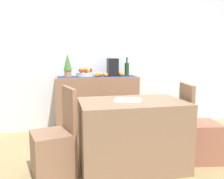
{
  "coord_description": "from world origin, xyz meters",
  "views": [
    {
      "loc": [
        -0.79,
        -2.74,
        1.21
      ],
      "look_at": [
        -0.1,
        0.39,
        0.76
      ],
      "focal_mm": 37.84,
      "sensor_mm": 36.0,
      "label": 1
    }
  ],
  "objects": [
    {
      "name": "coffee_maker",
      "position": [
        0.02,
        0.92,
        1.03
      ],
      "size": [
        0.16,
        0.18,
        0.28
      ],
      "primitive_type": "cube",
      "color": "black",
      "rests_on": "sideboard_console"
    },
    {
      "name": "fruit_bowl",
      "position": [
        -0.41,
        0.92,
        0.93
      ],
      "size": [
        0.27,
        0.27,
        0.06
      ],
      "primitive_type": "cylinder",
      "color": "silver",
      "rests_on": "table_runner"
    },
    {
      "name": "open_book",
      "position": [
        -0.1,
        -0.37,
        0.75
      ],
      "size": [
        0.33,
        0.29,
        0.02
      ],
      "primitive_type": "cube",
      "rotation": [
        0.0,
        0.0,
        -0.35
      ],
      "color": "white",
      "rests_on": "dining_table"
    },
    {
      "name": "orange_loose_near_bowl",
      "position": [
        -0.17,
        0.88,
        0.92
      ],
      "size": [
        0.07,
        0.07,
        0.07
      ],
      "primitive_type": "sphere",
      "color": "orange",
      "rests_on": "sideboard_console"
    },
    {
      "name": "orange_loose_far",
      "position": [
        -0.11,
        0.82,
        0.93
      ],
      "size": [
        0.07,
        0.07,
        0.07
      ],
      "primitive_type": "sphere",
      "color": "orange",
      "rests_on": "sideboard_console"
    },
    {
      "name": "chair_near_window",
      "position": [
        -0.87,
        -0.37,
        0.27
      ],
      "size": [
        0.49,
        0.49,
        0.9
      ],
      "color": "#8D644B",
      "rests_on": "ground"
    },
    {
      "name": "room_wall_rear",
      "position": [
        0.0,
        1.18,
        1.35
      ],
      "size": [
        6.4,
        0.06,
        2.7
      ],
      "primitive_type": "cube",
      "color": "silver",
      "rests_on": "ground"
    },
    {
      "name": "chair_by_corner",
      "position": [
        0.77,
        -0.37,
        0.27
      ],
      "size": [
        0.46,
        0.46,
        0.9
      ],
      "color": "#9A5D46",
      "rests_on": "ground"
    },
    {
      "name": "table_runner",
      "position": [
        -0.23,
        0.92,
        0.89
      ],
      "size": [
        1.21,
        0.32,
        0.01
      ],
      "primitive_type": "cube",
      "color": "navy",
      "rests_on": "sideboard_console"
    },
    {
      "name": "apple_right",
      "position": [
        -0.37,
        0.9,
        1.0
      ],
      "size": [
        0.08,
        0.08,
        0.08
      ],
      "primitive_type": "sphere",
      "color": "gold",
      "rests_on": "fruit_bowl"
    },
    {
      "name": "dining_table",
      "position": [
        -0.05,
        -0.37,
        0.37
      ],
      "size": [
        1.11,
        0.71,
        0.74
      ],
      "primitive_type": "cube",
      "color": "#8A674C",
      "rests_on": "ground"
    },
    {
      "name": "wine_bottle",
      "position": [
        0.26,
        0.92,
        1.0
      ],
      "size": [
        0.07,
        0.07,
        0.3
      ],
      "color": "#203F1C",
      "rests_on": "sideboard_console"
    },
    {
      "name": "apple_rear",
      "position": [
        -0.33,
        0.95,
        0.99
      ],
      "size": [
        0.06,
        0.06,
        0.06
      ],
      "primitive_type": "sphere",
      "color": "red",
      "rests_on": "fruit_bowl"
    },
    {
      "name": "sideboard_console",
      "position": [
        -0.23,
        0.92,
        0.45
      ],
      "size": [
        1.28,
        0.42,
        0.89
      ],
      "primitive_type": "cube",
      "color": "#8D6449",
      "rests_on": "ground"
    },
    {
      "name": "orange_loose_end",
      "position": [
        -0.24,
        0.83,
        0.92
      ],
      "size": [
        0.07,
        0.07,
        0.07
      ],
      "primitive_type": "sphere",
      "color": "orange",
      "rests_on": "sideboard_console"
    },
    {
      "name": "ground_plane",
      "position": [
        0.0,
        0.0,
        -0.01
      ],
      "size": [
        6.4,
        6.4,
        0.02
      ],
      "primitive_type": "cube",
      "color": "#968154",
      "rests_on": "ground"
    },
    {
      "name": "apple_left",
      "position": [
        -0.46,
        0.95,
        1.0
      ],
      "size": [
        0.08,
        0.08,
        0.08
      ],
      "primitive_type": "sphere",
      "color": "gold",
      "rests_on": "fruit_bowl"
    },
    {
      "name": "apple_upper",
      "position": [
        -0.39,
        1.0,
        1.0
      ],
      "size": [
        0.08,
        0.08,
        0.08
      ],
      "primitive_type": "sphere",
      "color": "gold",
      "rests_on": "fruit_bowl"
    },
    {
      "name": "apple_center",
      "position": [
        -0.41,
        0.83,
        0.99
      ],
      "size": [
        0.07,
        0.07,
        0.07
      ],
      "primitive_type": "sphere",
      "color": "#AE3E1C",
      "rests_on": "fruit_bowl"
    },
    {
      "name": "orange_loose_mid",
      "position": [
        0.15,
        0.87,
        0.93
      ],
      "size": [
        0.08,
        0.08,
        0.08
      ],
      "primitive_type": "sphere",
      "color": "orange",
      "rests_on": "sideboard_console"
    },
    {
      "name": "potted_plant",
      "position": [
        -0.68,
        0.92,
        1.08
      ],
      "size": [
        0.13,
        0.13,
        0.36
      ],
      "color": "#B97A52",
      "rests_on": "sideboard_console"
    },
    {
      "name": "apple_front",
      "position": [
        -0.48,
        0.88,
        0.99
      ],
      "size": [
        0.07,
        0.07,
        0.07
      ],
      "primitive_type": "sphere",
      "color": "#AA3826",
      "rests_on": "fruit_bowl"
    }
  ]
}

